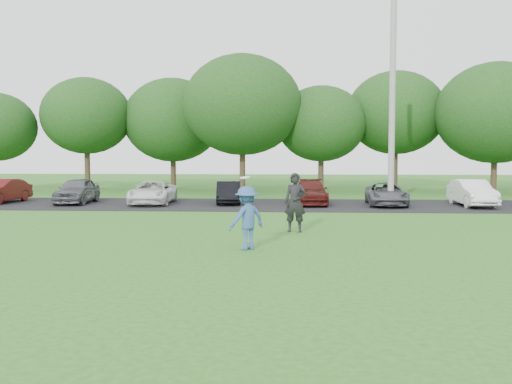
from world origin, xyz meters
TOP-DOWN VIEW (x-y plane):
  - ground at (0.00, 0.00)m, footprint 100.00×100.00m
  - parking_lot at (0.00, 13.00)m, footprint 32.00×6.50m
  - utility_pole at (5.66, 12.26)m, footprint 0.28×0.28m
  - frisbee_player at (-0.06, 0.53)m, footprint 1.21×1.17m
  - camera_bystander at (1.23, 3.88)m, footprint 0.75×0.55m
  - parked_cars at (0.14, 13.06)m, footprint 28.02×4.46m
  - tree_row at (1.51, 22.76)m, footprint 42.39×9.85m

SIDE VIEW (x-z plane):
  - ground at x=0.00m, z-range 0.00..0.00m
  - parking_lot at x=0.00m, z-range 0.00..0.03m
  - parked_cars at x=0.14m, z-range -0.01..1.24m
  - frisbee_player at x=-0.06m, z-range -0.13..1.80m
  - camera_bystander at x=1.23m, z-range 0.00..1.89m
  - tree_row at x=1.51m, z-range 0.59..9.23m
  - utility_pole at x=5.66m, z-range 0.00..9.93m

